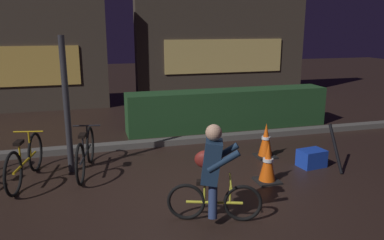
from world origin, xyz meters
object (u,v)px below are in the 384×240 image
(parked_bike_center_left, at_px, (86,153))
(closed_umbrella, at_px, (336,148))
(street_post, at_px, (67,106))
(blue_crate, at_px, (312,158))
(traffic_cone_near, at_px, (268,163))
(traffic_cone_far, at_px, (266,141))
(cyclist, at_px, (213,173))
(parked_bike_left_mid, at_px, (25,161))

(parked_bike_center_left, relative_size, closed_umbrella, 1.90)
(street_post, distance_m, blue_crate, 4.22)
(street_post, distance_m, traffic_cone_near, 3.34)
(parked_bike_center_left, xyz_separation_m, traffic_cone_far, (3.22, -0.09, -0.03))
(traffic_cone_far, distance_m, blue_crate, 0.88)
(blue_crate, bearing_deg, traffic_cone_far, 128.66)
(traffic_cone_far, xyz_separation_m, cyclist, (-1.72, -1.98, 0.32))
(parked_bike_center_left, bearing_deg, traffic_cone_near, -103.35)
(street_post, relative_size, cyclist, 1.80)
(parked_bike_left_mid, height_order, closed_umbrella, closed_umbrella)
(parked_bike_left_mid, bearing_deg, parked_bike_center_left, -69.09)
(traffic_cone_far, bearing_deg, traffic_cone_near, -114.92)
(street_post, distance_m, closed_umbrella, 4.50)
(traffic_cone_near, xyz_separation_m, blue_crate, (1.04, 0.40, -0.15))
(traffic_cone_near, bearing_deg, closed_umbrella, 6.47)
(parked_bike_center_left, height_order, traffic_cone_near, parked_bike_center_left)
(traffic_cone_near, relative_size, closed_umbrella, 0.74)
(traffic_cone_near, bearing_deg, parked_bike_center_left, 156.84)
(parked_bike_left_mid, distance_m, closed_umbrella, 5.02)
(parked_bike_left_mid, xyz_separation_m, traffic_cone_near, (3.63, -1.01, -0.04))
(street_post, bearing_deg, blue_crate, -12.65)
(blue_crate, xyz_separation_m, closed_umbrella, (0.28, -0.25, 0.23))
(closed_umbrella, bearing_deg, cyclist, 111.88)
(traffic_cone_far, bearing_deg, street_post, 176.33)
(parked_bike_left_mid, relative_size, traffic_cone_near, 2.57)
(blue_crate, bearing_deg, street_post, 167.35)
(parked_bike_left_mid, distance_m, cyclist, 3.09)
(cyclist, bearing_deg, parked_bike_left_mid, 160.57)
(parked_bike_left_mid, xyz_separation_m, traffic_cone_far, (4.13, 0.07, -0.03))
(traffic_cone_far, height_order, closed_umbrella, closed_umbrella)
(blue_crate, bearing_deg, cyclist, -150.06)
(parked_bike_center_left, xyz_separation_m, traffic_cone_near, (2.72, -1.16, -0.04))
(traffic_cone_far, bearing_deg, closed_umbrella, -48.45)
(blue_crate, height_order, closed_umbrella, closed_umbrella)
(closed_umbrella, bearing_deg, parked_bike_left_mid, 79.53)
(closed_umbrella, bearing_deg, street_post, 74.38)
(parked_bike_left_mid, relative_size, traffic_cone_far, 2.51)
(cyclist, bearing_deg, closed_umbrella, 41.44)
(street_post, bearing_deg, traffic_cone_near, -23.66)
(cyclist, relative_size, closed_umbrella, 1.47)
(traffic_cone_near, relative_size, blue_crate, 1.43)
(traffic_cone_far, bearing_deg, parked_bike_center_left, 178.45)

